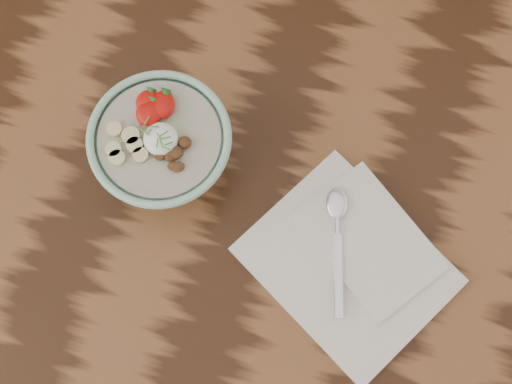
% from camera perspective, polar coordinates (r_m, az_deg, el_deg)
% --- Properties ---
extents(table, '(1.60, 0.90, 0.75)m').
position_cam_1_polar(table, '(1.06, 0.66, 1.77)').
color(table, black).
rests_on(table, ground).
extents(breakfast_bowl, '(0.18, 0.18, 0.12)m').
position_cam_1_polar(breakfast_bowl, '(0.92, -7.48, 3.59)').
color(breakfast_bowl, '#90C2AA').
rests_on(breakfast_bowl, table).
extents(napkin, '(0.31, 0.29, 0.02)m').
position_cam_1_polar(napkin, '(0.94, 7.71, -5.41)').
color(napkin, silver).
rests_on(napkin, table).
extents(spoon, '(0.07, 0.17, 0.01)m').
position_cam_1_polar(spoon, '(0.93, 6.52, -2.33)').
color(spoon, silver).
rests_on(spoon, napkin).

